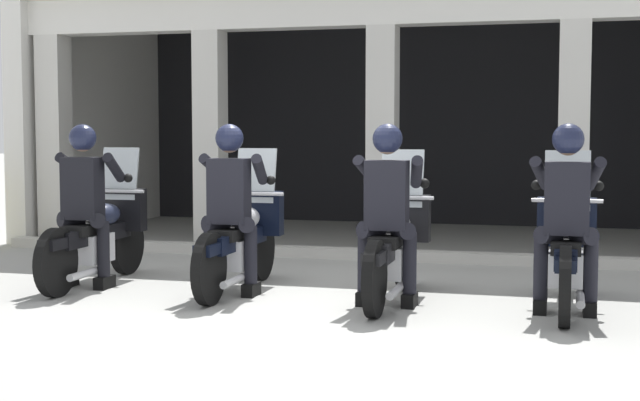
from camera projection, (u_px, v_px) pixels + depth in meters
name	position (u px, v px, depth m)	size (l,w,h in m)	color
ground_plane	(372.00, 257.00, 11.08)	(80.00, 80.00, 0.00)	#999993
station_building	(413.00, 88.00, 13.37)	(10.12, 4.49, 3.38)	black
kerb_strip	(374.00, 254.00, 10.89)	(9.62, 0.24, 0.12)	#B7B5AD
motorcycle_far_left	(100.00, 233.00, 9.20)	(0.62, 2.04, 1.35)	black
police_officer_far_left	(84.00, 191.00, 8.89)	(0.63, 0.61, 1.58)	black
motorcycle_center_left	(241.00, 238.00, 8.80)	(0.62, 2.04, 1.35)	black
police_officer_center_left	(230.00, 194.00, 8.50)	(0.63, 0.61, 1.58)	black
motorcycle_center_right	(393.00, 245.00, 8.28)	(0.62, 2.04, 1.35)	black
police_officer_center_right	(388.00, 198.00, 7.97)	(0.63, 0.61, 1.58)	black
motorcycle_far_right	(566.00, 250.00, 7.91)	(0.62, 2.04, 1.35)	black
police_officer_far_right	(567.00, 202.00, 7.60)	(0.63, 0.61, 1.58)	black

